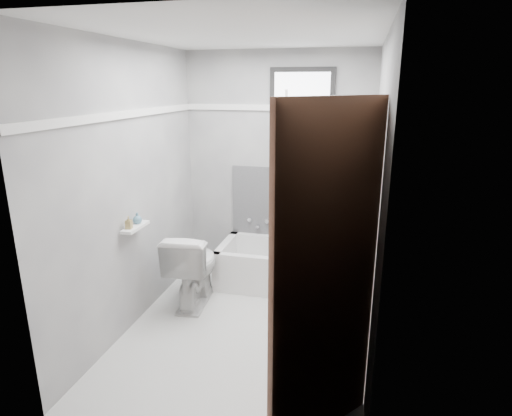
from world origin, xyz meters
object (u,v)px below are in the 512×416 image
(office_chair, at_px, (334,234))
(soap_bottle_b, at_px, (137,218))
(toilet, at_px, (193,267))
(soap_bottle_a, at_px, (129,222))
(door, at_px, (373,314))
(bathtub, at_px, (290,267))

(office_chair, relative_size, soap_bottle_b, 9.51)
(office_chair, height_order, soap_bottle_b, office_chair)
(toilet, bearing_deg, soap_bottle_a, 54.70)
(door, relative_size, soap_bottle_b, 20.13)
(door, xyz_separation_m, soap_bottle_b, (-1.92, 1.22, -0.04))
(bathtub, xyz_separation_m, door, (0.75, -2.21, 0.79))
(soap_bottle_a, bearing_deg, bathtub, 43.91)
(bathtub, xyz_separation_m, soap_bottle_a, (-1.17, -1.13, 0.76))
(bathtub, distance_m, office_chair, 0.58)
(bathtub, relative_size, door, 0.75)
(bathtub, distance_m, soap_bottle_a, 1.79)
(soap_bottle_b, bearing_deg, office_chair, 32.94)
(bathtub, height_order, soap_bottle_b, soap_bottle_b)
(bathtub, height_order, soap_bottle_a, soap_bottle_a)
(soap_bottle_a, bearing_deg, office_chair, 36.33)
(bathtub, bearing_deg, toilet, -145.65)
(office_chair, bearing_deg, soap_bottle_a, -119.27)
(soap_bottle_a, height_order, soap_bottle_b, soap_bottle_a)
(door, distance_m, soap_bottle_b, 2.28)
(soap_bottle_b, bearing_deg, soap_bottle_a, -90.00)
(office_chair, relative_size, soap_bottle_a, 8.72)
(soap_bottle_a, relative_size, soap_bottle_b, 1.09)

